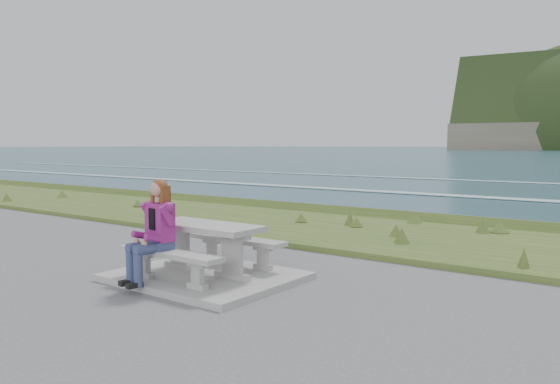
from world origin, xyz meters
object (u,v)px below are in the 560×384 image
at_px(bench_landward, 170,258).
at_px(seated_woman, 151,245).
at_px(bench_seaward, 236,243).
at_px(picnic_table, 205,235).

relative_size(bench_landward, seated_woman, 1.25).
xyz_separation_m(bench_landward, bench_seaward, (0.00, 1.40, 0.00)).
relative_size(picnic_table, bench_seaward, 1.00).
distance_m(bench_landward, seated_woman, 0.33).
xyz_separation_m(picnic_table, seated_woman, (-0.24, -0.84, -0.05)).
distance_m(bench_seaward, seated_woman, 1.56).
distance_m(picnic_table, seated_woman, 0.87).
bearing_deg(picnic_table, seated_woman, -105.72).
distance_m(picnic_table, bench_seaward, 0.74).
bearing_deg(bench_seaward, picnic_table, -90.00).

